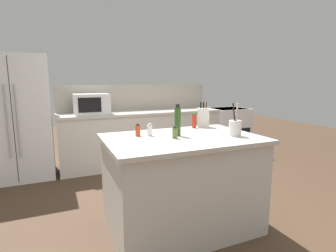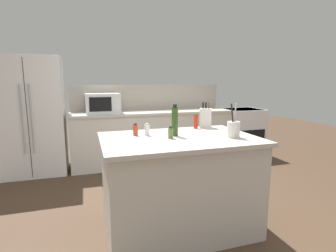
{
  "view_description": "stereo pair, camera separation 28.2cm",
  "coord_description": "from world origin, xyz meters",
  "px_view_note": "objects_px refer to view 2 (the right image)",
  "views": [
    {
      "loc": [
        -1.1,
        -2.2,
        1.47
      ],
      "look_at": [
        0.0,
        0.35,
        0.99
      ],
      "focal_mm": 28.0,
      "sensor_mm": 36.0,
      "label": 1
    },
    {
      "loc": [
        -0.84,
        -2.3,
        1.47
      ],
      "look_at": [
        0.0,
        0.35,
        0.99
      ],
      "focal_mm": 28.0,
      "sensor_mm": 36.0,
      "label": 2
    }
  ],
  "objects_px": {
    "olive_oil_bottle": "(175,121)",
    "hot_sauce_bottle": "(196,121)",
    "microwave": "(103,103)",
    "spice_jar_paprika": "(135,130)",
    "range_oven": "(242,131)",
    "salt_shaker": "(147,130)",
    "refrigerator": "(32,116)",
    "spice_jar_oregano": "(171,133)",
    "utensil_crock": "(233,129)",
    "knife_block": "(206,118)"
  },
  "relations": [
    {
      "from": "salt_shaker",
      "to": "spice_jar_oregano",
      "type": "height_order",
      "value": "salt_shaker"
    },
    {
      "from": "knife_block",
      "to": "olive_oil_bottle",
      "type": "xyz_separation_m",
      "value": [
        -0.48,
        -0.33,
        0.03
      ]
    },
    {
      "from": "hot_sauce_bottle",
      "to": "range_oven",
      "type": "bearing_deg",
      "value": 45.14
    },
    {
      "from": "refrigerator",
      "to": "spice_jar_oregano",
      "type": "relative_size",
      "value": 16.26
    },
    {
      "from": "refrigerator",
      "to": "olive_oil_bottle",
      "type": "bearing_deg",
      "value": -53.19
    },
    {
      "from": "olive_oil_bottle",
      "to": "spice_jar_oregano",
      "type": "xyz_separation_m",
      "value": [
        -0.08,
        -0.1,
        -0.09
      ]
    },
    {
      "from": "refrigerator",
      "to": "spice_jar_paprika",
      "type": "xyz_separation_m",
      "value": [
        1.27,
        -2.05,
        0.07
      ]
    },
    {
      "from": "refrigerator",
      "to": "spice_jar_paprika",
      "type": "distance_m",
      "value": 2.41
    },
    {
      "from": "microwave",
      "to": "utensil_crock",
      "type": "bearing_deg",
      "value": -66.15
    },
    {
      "from": "knife_block",
      "to": "olive_oil_bottle",
      "type": "relative_size",
      "value": 0.94
    },
    {
      "from": "olive_oil_bottle",
      "to": "spice_jar_oregano",
      "type": "distance_m",
      "value": 0.16
    },
    {
      "from": "utensil_crock",
      "to": "spice_jar_oregano",
      "type": "height_order",
      "value": "utensil_crock"
    },
    {
      "from": "olive_oil_bottle",
      "to": "salt_shaker",
      "type": "distance_m",
      "value": 0.29
    },
    {
      "from": "refrigerator",
      "to": "salt_shaker",
      "type": "relative_size",
      "value": 15.4
    },
    {
      "from": "salt_shaker",
      "to": "spice_jar_paprika",
      "type": "distance_m",
      "value": 0.12
    },
    {
      "from": "microwave",
      "to": "spice_jar_paprika",
      "type": "bearing_deg",
      "value": -85.0
    },
    {
      "from": "knife_block",
      "to": "salt_shaker",
      "type": "relative_size",
      "value": 2.42
    },
    {
      "from": "refrigerator",
      "to": "range_oven",
      "type": "distance_m",
      "value": 3.82
    },
    {
      "from": "refrigerator",
      "to": "hot_sauce_bottle",
      "type": "height_order",
      "value": "refrigerator"
    },
    {
      "from": "microwave",
      "to": "spice_jar_paprika",
      "type": "relative_size",
      "value": 4.65
    },
    {
      "from": "hot_sauce_bottle",
      "to": "utensil_crock",
      "type": "bearing_deg",
      "value": -74.79
    },
    {
      "from": "salt_shaker",
      "to": "spice_jar_paprika",
      "type": "relative_size",
      "value": 1.0
    },
    {
      "from": "refrigerator",
      "to": "microwave",
      "type": "xyz_separation_m",
      "value": [
        1.09,
        -0.05,
        0.18
      ]
    },
    {
      "from": "refrigerator",
      "to": "olive_oil_bottle",
      "type": "height_order",
      "value": "refrigerator"
    },
    {
      "from": "range_oven",
      "to": "spice_jar_paprika",
      "type": "bearing_deg",
      "value": -141.71
    },
    {
      "from": "utensil_crock",
      "to": "range_oven",
      "type": "bearing_deg",
      "value": 54.94
    },
    {
      "from": "knife_block",
      "to": "olive_oil_bottle",
      "type": "height_order",
      "value": "olive_oil_bottle"
    },
    {
      "from": "knife_block",
      "to": "utensil_crock",
      "type": "xyz_separation_m",
      "value": [
        0.02,
        -0.56,
        -0.03
      ]
    },
    {
      "from": "olive_oil_bottle",
      "to": "salt_shaker",
      "type": "height_order",
      "value": "olive_oil_bottle"
    },
    {
      "from": "spice_jar_paprika",
      "to": "hot_sauce_bottle",
      "type": "bearing_deg",
      "value": 14.01
    },
    {
      "from": "olive_oil_bottle",
      "to": "spice_jar_paprika",
      "type": "xyz_separation_m",
      "value": [
        -0.36,
        0.13,
        -0.09
      ]
    },
    {
      "from": "olive_oil_bottle",
      "to": "spice_jar_paprika",
      "type": "height_order",
      "value": "olive_oil_bottle"
    },
    {
      "from": "knife_block",
      "to": "salt_shaker",
      "type": "height_order",
      "value": "knife_block"
    },
    {
      "from": "knife_block",
      "to": "spice_jar_paprika",
      "type": "distance_m",
      "value": 0.87
    },
    {
      "from": "knife_block",
      "to": "salt_shaker",
      "type": "bearing_deg",
      "value": -134.65
    },
    {
      "from": "microwave",
      "to": "spice_jar_paprika",
      "type": "distance_m",
      "value": 2.01
    },
    {
      "from": "refrigerator",
      "to": "microwave",
      "type": "height_order",
      "value": "refrigerator"
    },
    {
      "from": "knife_block",
      "to": "spice_jar_paprika",
      "type": "xyz_separation_m",
      "value": [
        -0.85,
        -0.19,
        -0.06
      ]
    },
    {
      "from": "salt_shaker",
      "to": "spice_jar_oregano",
      "type": "xyz_separation_m",
      "value": [
        0.18,
        -0.2,
        -0.0
      ]
    },
    {
      "from": "range_oven",
      "to": "salt_shaker",
      "type": "bearing_deg",
      "value": -140.01
    },
    {
      "from": "hot_sauce_bottle",
      "to": "microwave",
      "type": "bearing_deg",
      "value": 116.26
    },
    {
      "from": "olive_oil_bottle",
      "to": "hot_sauce_bottle",
      "type": "xyz_separation_m",
      "value": [
        0.36,
        0.31,
        -0.06
      ]
    },
    {
      "from": "spice_jar_paprika",
      "to": "hot_sauce_bottle",
      "type": "distance_m",
      "value": 0.74
    },
    {
      "from": "knife_block",
      "to": "hot_sauce_bottle",
      "type": "relative_size",
      "value": 1.67
    },
    {
      "from": "olive_oil_bottle",
      "to": "refrigerator",
      "type": "bearing_deg",
      "value": 126.81
    },
    {
      "from": "range_oven",
      "to": "spice_jar_oregano",
      "type": "bearing_deg",
      "value": -135.15
    },
    {
      "from": "microwave",
      "to": "olive_oil_bottle",
      "type": "relative_size",
      "value": 1.8
    },
    {
      "from": "refrigerator",
      "to": "knife_block",
      "type": "bearing_deg",
      "value": -41.22
    },
    {
      "from": "range_oven",
      "to": "refrigerator",
      "type": "bearing_deg",
      "value": 179.22
    },
    {
      "from": "microwave",
      "to": "knife_block",
      "type": "distance_m",
      "value": 2.07
    }
  ]
}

